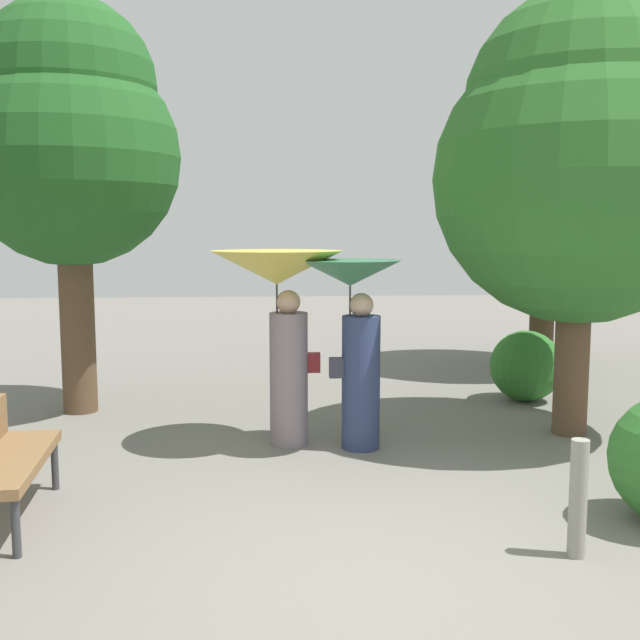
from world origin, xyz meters
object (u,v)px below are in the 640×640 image
object	(u,v)px
park_bench	(0,456)
path_marker_post	(578,499)
tree_near_left	(70,136)
person_right	(355,321)
tree_near_right	(547,171)
person_left	(280,297)
tree_mid_right	(580,156)

from	to	relation	value
park_bench	path_marker_post	xyz separation A→B (m)	(4.06, -0.92, -0.11)
park_bench	tree_near_left	world-z (taller)	tree_near_left
path_marker_post	tree_near_left	bearing A→B (deg)	134.62
person_right	tree_near_right	world-z (taller)	tree_near_right
person_right	park_bench	size ratio (longest dim) A/B	1.24
path_marker_post	person_right	bearing A→B (deg)	114.53
tree_near_left	path_marker_post	bearing A→B (deg)	-45.38
park_bench	tree_near_left	xyz separation A→B (m)	(-0.25, 3.46, 2.76)
person_left	tree_near_right	xyz separation A→B (m)	(4.25, 3.98, 1.58)
park_bench	path_marker_post	size ratio (longest dim) A/B	1.90
person_left	tree_near_left	world-z (taller)	tree_near_left
tree_near_left	person_right	bearing A→B (deg)	-29.54
person_left	person_right	bearing A→B (deg)	-110.81
tree_near_right	park_bench	bearing A→B (deg)	-137.51
park_bench	person_right	bearing A→B (deg)	-64.28
person_left	path_marker_post	bearing A→B (deg)	-151.73
person_left	path_marker_post	size ratio (longest dim) A/B	2.45
tree_near_right	tree_mid_right	world-z (taller)	tree_near_right
park_bench	path_marker_post	distance (m)	4.17
person_right	tree_mid_right	world-z (taller)	tree_mid_right
tree_mid_right	path_marker_post	world-z (taller)	tree_mid_right
person_left	tree_near_left	size ratio (longest dim) A/B	0.41
tree_mid_right	tree_near_right	bearing A→B (deg)	73.48
tree_near_right	tree_mid_right	distance (m)	3.97
tree_near_right	person_right	bearing A→B (deg)	-130.14
person_right	path_marker_post	xyz separation A→B (m)	(1.19, -2.60, -0.89)
tree_near_left	path_marker_post	distance (m)	6.78
tree_near_left	tree_near_right	size ratio (longest dim) A/B	1.00
person_left	tree_mid_right	world-z (taller)	tree_mid_right
tree_mid_right	person_left	bearing A→B (deg)	-176.87
person_left	tree_near_left	bearing A→B (deg)	50.25
tree_near_right	path_marker_post	distance (m)	7.65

